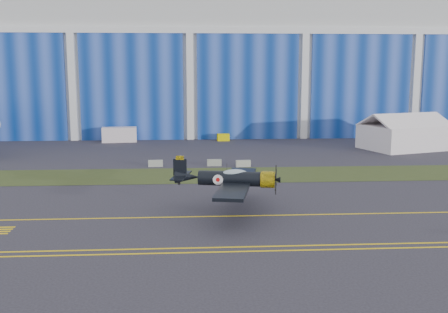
{
  "coord_description": "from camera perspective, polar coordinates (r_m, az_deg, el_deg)",
  "views": [
    {
      "loc": [
        -0.02,
        -51.17,
        13.17
      ],
      "look_at": [
        3.63,
        5.48,
        3.8
      ],
      "focal_mm": 42.0,
      "sensor_mm": 36.0,
      "label": 1
    }
  ],
  "objects": [
    {
      "name": "barrier_c",
      "position": [
        72.32,
        2.11,
        -0.77
      ],
      "size": [
        2.05,
        0.78,
        0.9
      ],
      "primitive_type": "cube",
      "rotation": [
        0.0,
        0.0,
        0.09
      ],
      "color": "#9DA094",
      "rests_on": "ground"
    },
    {
      "name": "edge_line_near",
      "position": [
        38.96,
        -3.49,
        -10.39
      ],
      "size": [
        80.0,
        0.2,
        0.02
      ],
      "primitive_type": "cube",
      "color": "yellow",
      "rests_on": "ground"
    },
    {
      "name": "barrier_b",
      "position": [
        72.91,
        -1.06,
        -0.68
      ],
      "size": [
        2.01,
        0.63,
        0.9
      ],
      "primitive_type": "cube",
      "rotation": [
        0.0,
        0.0,
        -0.02
      ],
      "color": "gray",
      "rests_on": "ground"
    },
    {
      "name": "taxiway_centreline",
      "position": [
        48.01,
        -3.54,
        -6.56
      ],
      "size": [
        200.0,
        0.2,
        0.02
      ],
      "primitive_type": "cube",
      "color": "yellow",
      "rests_on": "ground"
    },
    {
      "name": "grass_median",
      "position": [
        66.48,
        -3.59,
        -2.06
      ],
      "size": [
        260.0,
        10.0,
        0.02
      ],
      "primitive_type": "cube",
      "color": "#475128",
      "rests_on": "ground"
    },
    {
      "name": "ground",
      "position": [
        52.84,
        -3.56,
        -5.08
      ],
      "size": [
        260.0,
        260.0,
        0.0
      ],
      "primitive_type": "plane",
      "color": "#302E39",
      "rests_on": "ground"
    },
    {
      "name": "barrier_a",
      "position": [
        73.0,
        -7.46,
        -0.75
      ],
      "size": [
        2.03,
        0.7,
        0.9
      ],
      "primitive_type": "cube",
      "rotation": [
        0.0,
        0.0,
        0.05
      ],
      "color": "#959B8F",
      "rests_on": "ground"
    },
    {
      "name": "edge_line_far",
      "position": [
        39.9,
        -3.5,
        -9.91
      ],
      "size": [
        80.0,
        0.2,
        0.02
      ],
      "primitive_type": "cube",
      "color": "yellow",
      "rests_on": "ground"
    },
    {
      "name": "hangar",
      "position": [
        122.97,
        -3.73,
        10.18
      ],
      "size": [
        220.0,
        45.7,
        30.0
      ],
      "color": "silver",
      "rests_on": "ground"
    },
    {
      "name": "shipping_container",
      "position": [
        99.2,
        -11.32,
        2.35
      ],
      "size": [
        6.53,
        3.17,
        2.73
      ],
      "primitive_type": "cube",
      "rotation": [
        0.0,
        0.0,
        0.11
      ],
      "color": "silver",
      "rests_on": "ground"
    },
    {
      "name": "tent",
      "position": [
        93.4,
        19.06,
        2.64
      ],
      "size": [
        15.53,
        13.28,
        6.13
      ],
      "rotation": [
        0.0,
        0.0,
        0.32
      ],
      "color": "white",
      "rests_on": "ground"
    },
    {
      "name": "tug",
      "position": [
        99.03,
        -0.08,
        2.11
      ],
      "size": [
        2.35,
        1.58,
        1.31
      ],
      "primitive_type": "cube",
      "rotation": [
        0.0,
        0.0,
        0.08
      ],
      "color": "#DED200",
      "rests_on": "ground"
    },
    {
      "name": "warbird",
      "position": [
        48.82,
        0.68,
        -2.41
      ],
      "size": [
        13.71,
        15.54,
        4.03
      ],
      "rotation": [
        0.0,
        0.0,
        -0.2
      ],
      "color": "black",
      "rests_on": "ground"
    }
  ]
}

